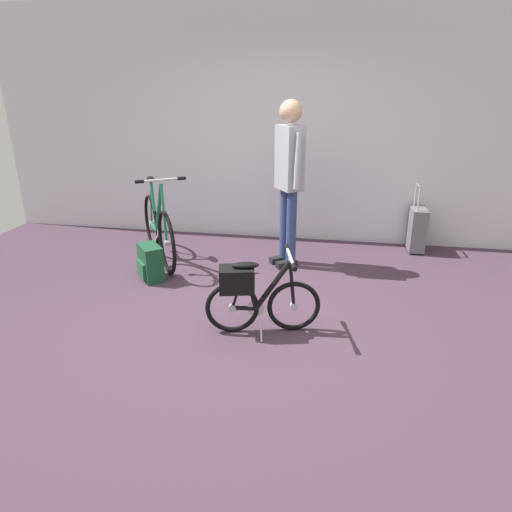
% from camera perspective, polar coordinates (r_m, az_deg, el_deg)
% --- Properties ---
extents(ground_plane, '(7.63, 7.63, 0.00)m').
position_cam_1_polar(ground_plane, '(3.93, -1.88, -8.98)').
color(ground_plane, '#473342').
extents(back_wall, '(7.63, 0.10, 2.93)m').
position_cam_1_polar(back_wall, '(5.94, 3.21, 16.06)').
color(back_wall, silver).
rests_on(back_wall, ground_plane).
extents(folding_bike_foreground, '(0.94, 0.52, 0.69)m').
position_cam_1_polar(folding_bike_foreground, '(3.72, -0.28, -4.79)').
color(folding_bike_foreground, black).
rests_on(folding_bike_foreground, ground_plane).
extents(display_bike_left, '(0.87, 1.27, 1.04)m').
position_cam_1_polar(display_bike_left, '(5.34, -12.16, 3.35)').
color(display_bike_left, black).
rests_on(display_bike_left, ground_plane).
extents(visitor_near_wall, '(0.38, 0.44, 1.81)m').
position_cam_1_polar(visitor_near_wall, '(4.97, 4.17, 10.37)').
color(visitor_near_wall, navy).
rests_on(visitor_near_wall, ground_plane).
extents(rolling_suitcase, '(0.19, 0.36, 0.83)m').
position_cam_1_polar(rolling_suitcase, '(5.92, 19.54, 3.23)').
color(rolling_suitcase, slate).
rests_on(rolling_suitcase, ground_plane).
extents(backpack_on_floor, '(0.35, 0.37, 0.38)m').
position_cam_1_polar(backpack_on_floor, '(4.90, -13.13, -0.85)').
color(backpack_on_floor, '#19472D').
rests_on(backpack_on_floor, ground_plane).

